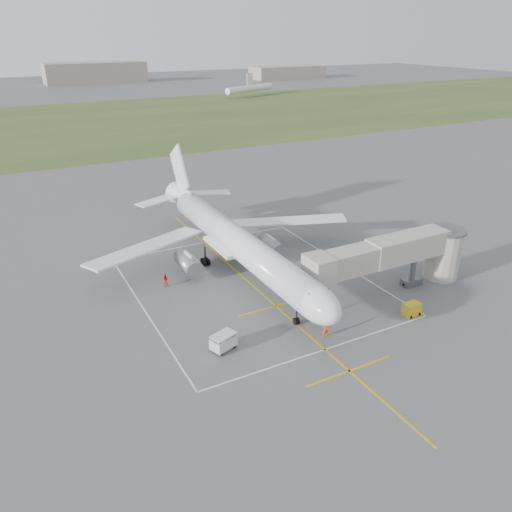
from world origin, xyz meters
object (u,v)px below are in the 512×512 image
jet_bridge (402,255)px  ramp_worker_wing (165,280)px  gpu_unit (412,309)px  ramp_worker_nose (325,329)px  baggage_cart (224,342)px  airliner (235,241)px

jet_bridge → ramp_worker_wing: 29.70m
gpu_unit → ramp_worker_nose: ramp_worker_nose is taller
baggage_cart → ramp_worker_wing: baggage_cart is taller
airliner → ramp_worker_wing: 10.50m
baggage_cart → ramp_worker_nose: bearing=-34.8°
baggage_cart → ramp_worker_nose: size_ratio=1.56×
gpu_unit → ramp_worker_wing: size_ratio=1.23×
jet_bridge → ramp_worker_wing: bearing=150.3°
gpu_unit → baggage_cart: baggage_cart is taller
jet_bridge → ramp_worker_wing: jet_bridge is taller
ramp_worker_nose → jet_bridge: bearing=31.0°
baggage_cart → ramp_worker_wing: size_ratio=1.80×
baggage_cart → ramp_worker_wing: (-0.75, 16.17, -0.10)m
ramp_worker_wing → airliner: bearing=-164.9°
airliner → gpu_unit: size_ratio=23.18×
gpu_unit → baggage_cart: size_ratio=0.68×
airliner → baggage_cart: airliner is taller
ramp_worker_nose → ramp_worker_wing: size_ratio=1.15×
airliner → jet_bridge: size_ratio=2.00×
airliner → jet_bridge: 21.22m
airliner → ramp_worker_nose: bearing=-85.8°
airliner → jet_bridge: airliner is taller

